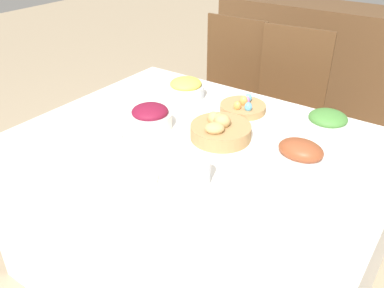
% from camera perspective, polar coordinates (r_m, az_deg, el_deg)
% --- Properties ---
extents(ground_plane, '(12.00, 12.00, 0.00)m').
position_cam_1_polar(ground_plane, '(2.17, 0.95, -16.96)').
color(ground_plane, tan).
extents(dining_table, '(1.52, 1.18, 0.75)m').
position_cam_1_polar(dining_table, '(1.92, 1.04, -9.40)').
color(dining_table, white).
rests_on(dining_table, ground).
extents(chair_far_left, '(0.43, 0.43, 1.00)m').
position_cam_1_polar(chair_far_left, '(2.71, 4.66, 7.16)').
color(chair_far_left, brown).
rests_on(chair_far_left, ground).
extents(chair_far_center, '(0.46, 0.46, 1.00)m').
position_cam_1_polar(chair_far_center, '(2.54, 12.78, 4.84)').
color(chair_far_center, brown).
rests_on(chair_far_center, ground).
extents(sideboard, '(1.56, 0.44, 0.97)m').
position_cam_1_polar(sideboard, '(3.47, 16.71, 10.41)').
color(sideboard, brown).
rests_on(sideboard, ground).
extents(bread_basket, '(0.26, 0.26, 0.11)m').
position_cam_1_polar(bread_basket, '(1.72, 3.97, 2.00)').
color(bread_basket, '#AD8451').
rests_on(bread_basket, dining_table).
extents(egg_basket, '(0.22, 0.22, 0.08)m').
position_cam_1_polar(egg_basket, '(1.97, 7.08, 5.21)').
color(egg_basket, '#AD8451').
rests_on(egg_basket, dining_table).
extents(ham_platter, '(0.28, 0.19, 0.08)m').
position_cam_1_polar(ham_platter, '(1.64, 15.00, -0.99)').
color(ham_platter, white).
rests_on(ham_platter, dining_table).
extents(green_salad_bowl, '(0.19, 0.19, 0.09)m').
position_cam_1_polar(green_salad_bowl, '(1.86, 18.44, 2.90)').
color(green_salad_bowl, white).
rests_on(green_salad_bowl, dining_table).
extents(beet_salad_bowl, '(0.19, 0.19, 0.11)m').
position_cam_1_polar(beet_salad_bowl, '(1.80, -5.88, 3.79)').
color(beet_salad_bowl, white).
rests_on(beet_salad_bowl, dining_table).
extents(pineapple_bowl, '(0.19, 0.19, 0.10)m').
position_cam_1_polar(pineapple_bowl, '(2.10, -0.86, 7.84)').
color(pineapple_bowl, silver).
rests_on(pineapple_bowl, dining_table).
extents(dinner_plate, '(0.27, 0.27, 0.01)m').
position_cam_1_polar(dinner_plate, '(1.49, -9.99, -4.85)').
color(dinner_plate, white).
rests_on(dinner_plate, dining_table).
extents(fork, '(0.01, 0.17, 0.00)m').
position_cam_1_polar(fork, '(1.59, -14.12, -2.93)').
color(fork, silver).
rests_on(fork, dining_table).
extents(knife, '(0.01, 0.17, 0.00)m').
position_cam_1_polar(knife, '(1.40, -5.24, -7.18)').
color(knife, silver).
rests_on(knife, dining_table).
extents(spoon, '(0.01, 0.17, 0.00)m').
position_cam_1_polar(spoon, '(1.39, -4.28, -7.63)').
color(spoon, silver).
rests_on(spoon, dining_table).
extents(drinking_cup, '(0.08, 0.08, 0.10)m').
position_cam_1_polar(drinking_cup, '(1.43, 1.09, -3.78)').
color(drinking_cup, silver).
rests_on(drinking_cup, dining_table).
extents(butter_dish, '(0.12, 0.07, 0.03)m').
position_cam_1_polar(butter_dish, '(1.76, -12.05, 1.25)').
color(butter_dish, white).
rests_on(butter_dish, dining_table).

